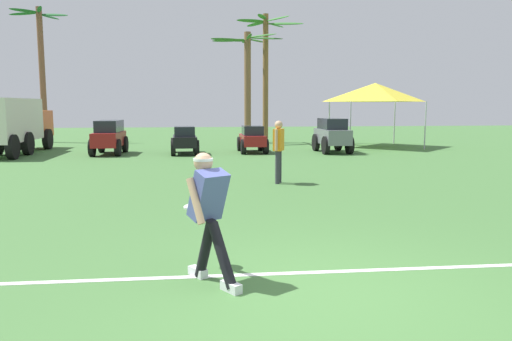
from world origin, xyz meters
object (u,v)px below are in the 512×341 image
(parked_car_slot_d, at_px, (332,134))
(palm_tree_right_of_centre, at_px, (266,63))
(frisbee_in_flight, at_px, (194,205))
(parked_car_slot_b, at_px, (185,140))
(frisbee_thrower, at_px, (209,211))
(teammate_near_sideline, at_px, (279,146))
(palm_tree_far_left, at_px, (41,63))
(parked_car_slot_c, at_px, (252,139))
(event_tent, at_px, (375,92))
(palm_tree_left_of_centre, at_px, (248,75))
(parked_car_slot_a, at_px, (109,136))
(box_truck, at_px, (17,123))

(parked_car_slot_d, bearing_deg, palm_tree_right_of_centre, 107.63)
(frisbee_in_flight, distance_m, parked_car_slot_b, 14.19)
(frisbee_thrower, height_order, teammate_near_sideline, teammate_near_sideline)
(parked_car_slot_d, distance_m, palm_tree_far_left, 15.68)
(palm_tree_far_left, bearing_deg, frisbee_thrower, -70.33)
(parked_car_slot_c, height_order, event_tent, event_tent)
(frisbee_thrower, bearing_deg, frisbee_in_flight, 104.88)
(frisbee_in_flight, bearing_deg, parked_car_slot_c, 80.52)
(frisbee_thrower, distance_m, event_tent, 19.14)
(frisbee_in_flight, distance_m, palm_tree_left_of_centre, 19.80)
(frisbee_thrower, bearing_deg, palm_tree_right_of_centre, 79.98)
(frisbee_thrower, height_order, palm_tree_far_left, palm_tree_far_left)
(parked_car_slot_b, relative_size, parked_car_slot_d, 0.95)
(parked_car_slot_d, distance_m, palm_tree_left_of_centre, 6.68)
(teammate_near_sideline, distance_m, parked_car_slot_d, 8.63)
(teammate_near_sideline, distance_m, parked_car_slot_c, 8.28)
(parked_car_slot_a, distance_m, box_truck, 3.76)
(palm_tree_far_left, distance_m, event_tent, 16.93)
(parked_car_slot_b, bearing_deg, parked_car_slot_d, -1.23)
(frisbee_in_flight, relative_size, parked_car_slot_a, 0.12)
(parked_car_slot_d, bearing_deg, palm_tree_left_of_centre, 118.58)
(parked_car_slot_d, xyz_separation_m, palm_tree_right_of_centre, (-1.88, 5.93, 3.33))
(parked_car_slot_a, xyz_separation_m, parked_car_slot_c, (5.74, 0.03, -0.16))
(palm_tree_far_left, bearing_deg, palm_tree_right_of_centre, -7.29)
(teammate_near_sideline, xyz_separation_m, parked_car_slot_a, (-5.42, 8.23, -0.22))
(frisbee_thrower, height_order, parked_car_slot_d, frisbee_thrower)
(palm_tree_right_of_centre, bearing_deg, palm_tree_far_left, 172.71)
(parked_car_slot_b, bearing_deg, parked_car_slot_a, 175.09)
(palm_tree_left_of_centre, relative_size, event_tent, 1.56)
(frisbee_in_flight, xyz_separation_m, box_truck, (-6.99, 15.06, 0.49))
(frisbee_in_flight, relative_size, box_truck, 0.05)
(frisbee_thrower, height_order, palm_tree_right_of_centre, palm_tree_right_of_centre)
(parked_car_slot_b, xyz_separation_m, parked_car_slot_c, (2.77, 0.29, 0.00))
(parked_car_slot_d, xyz_separation_m, event_tent, (2.72, 2.52, 1.78))
(frisbee_thrower, relative_size, box_truck, 0.24)
(event_tent, bearing_deg, parked_car_slot_c, -160.68)
(box_truck, height_order, event_tent, event_tent)
(parked_car_slot_c, xyz_separation_m, parked_car_slot_d, (3.27, -0.42, 0.18))
(palm_tree_far_left, height_order, palm_tree_right_of_centre, palm_tree_far_left)
(parked_car_slot_c, bearing_deg, palm_tree_far_left, 145.45)
(frisbee_in_flight, relative_size, teammate_near_sideline, 0.18)
(frisbee_in_flight, xyz_separation_m, teammate_near_sideline, (2.10, 6.21, 0.20))
(parked_car_slot_c, bearing_deg, teammate_near_sideline, -92.23)
(parked_car_slot_a, relative_size, parked_car_slot_c, 1.10)
(parked_car_slot_a, distance_m, palm_tree_left_of_centre, 8.32)
(palm_tree_right_of_centre, distance_m, event_tent, 5.94)
(frisbee_in_flight, height_order, teammate_near_sideline, teammate_near_sideline)
(frisbee_in_flight, bearing_deg, teammate_near_sideline, 71.35)
(palm_tree_left_of_centre, bearing_deg, parked_car_slot_b, -120.83)
(frisbee_in_flight, distance_m, teammate_near_sideline, 6.56)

